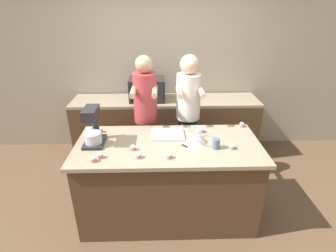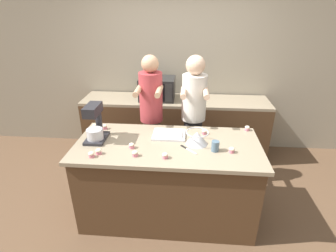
{
  "view_description": "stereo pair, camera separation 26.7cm",
  "coord_description": "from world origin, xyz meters",
  "px_view_note": "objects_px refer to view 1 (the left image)",
  "views": [
    {
      "loc": [
        -0.07,
        -2.38,
        2.23
      ],
      "look_at": [
        0.0,
        0.04,
        1.1
      ],
      "focal_mm": 28.0,
      "sensor_mm": 36.0,
      "label": 1
    },
    {
      "loc": [
        0.2,
        -2.37,
        2.23
      ],
      "look_at": [
        0.0,
        0.04,
        1.1
      ],
      "focal_mm": 28.0,
      "sensor_mm": 36.0,
      "label": 2
    }
  ],
  "objects_px": {
    "person_left": "(146,119)",
    "cupcake_4": "(90,130)",
    "cupcake_3": "(133,147)",
    "person_right": "(188,118)",
    "cupcake_6": "(138,155)",
    "cupcake_8": "(100,155)",
    "microwave_oven": "(147,89)",
    "cupcake_2": "(169,156)",
    "stand_mixer": "(93,128)",
    "drinking_glass": "(216,144)",
    "knife": "(189,148)",
    "mixing_bowl": "(197,136)",
    "baking_tray": "(168,134)",
    "cupcake_0": "(202,130)",
    "cupcake_1": "(242,125)",
    "cupcake_9": "(93,159)",
    "cupcake_5": "(232,146)",
    "cupcake_7": "(101,130)"
  },
  "relations": [
    {
      "from": "microwave_oven",
      "to": "cupcake_2",
      "type": "relative_size",
      "value": 9.27
    },
    {
      "from": "microwave_oven",
      "to": "cupcake_0",
      "type": "xyz_separation_m",
      "value": [
        0.66,
        -1.12,
        -0.14
      ]
    },
    {
      "from": "stand_mixer",
      "to": "cupcake_2",
      "type": "xyz_separation_m",
      "value": [
        0.76,
        -0.31,
        -0.15
      ]
    },
    {
      "from": "drinking_glass",
      "to": "cupcake_4",
      "type": "height_order",
      "value": "drinking_glass"
    },
    {
      "from": "mixing_bowl",
      "to": "drinking_glass",
      "type": "height_order",
      "value": "mixing_bowl"
    },
    {
      "from": "person_left",
      "to": "cupcake_4",
      "type": "height_order",
      "value": "person_left"
    },
    {
      "from": "drinking_glass",
      "to": "cupcake_2",
      "type": "relative_size",
      "value": 1.91
    },
    {
      "from": "cupcake_3",
      "to": "stand_mixer",
      "type": "bearing_deg",
      "value": 160.24
    },
    {
      "from": "cupcake_6",
      "to": "cupcake_8",
      "type": "distance_m",
      "value": 0.36
    },
    {
      "from": "cupcake_3",
      "to": "cupcake_4",
      "type": "xyz_separation_m",
      "value": [
        -0.52,
        0.42,
        0.0
      ]
    },
    {
      "from": "knife",
      "to": "cupcake_0",
      "type": "height_order",
      "value": "cupcake_0"
    },
    {
      "from": "baking_tray",
      "to": "knife",
      "type": "xyz_separation_m",
      "value": [
        0.21,
        -0.28,
        -0.02
      ]
    },
    {
      "from": "drinking_glass",
      "to": "cupcake_2",
      "type": "bearing_deg",
      "value": -159.81
    },
    {
      "from": "mixing_bowl",
      "to": "baking_tray",
      "type": "bearing_deg",
      "value": 152.59
    },
    {
      "from": "cupcake_9",
      "to": "cupcake_2",
      "type": "bearing_deg",
      "value": 3.15
    },
    {
      "from": "person_left",
      "to": "cupcake_8",
      "type": "bearing_deg",
      "value": -112.73
    },
    {
      "from": "microwave_oven",
      "to": "cupcake_2",
      "type": "bearing_deg",
      "value": -80.58
    },
    {
      "from": "cupcake_4",
      "to": "cupcake_9",
      "type": "xyz_separation_m",
      "value": [
        0.18,
        -0.62,
        0.0
      ]
    },
    {
      "from": "knife",
      "to": "cupcake_8",
      "type": "distance_m",
      "value": 0.87
    },
    {
      "from": "cupcake_7",
      "to": "baking_tray",
      "type": "bearing_deg",
      "value": -8.41
    },
    {
      "from": "person_left",
      "to": "baking_tray",
      "type": "bearing_deg",
      "value": -61.23
    },
    {
      "from": "cupcake_8",
      "to": "cupcake_2",
      "type": "bearing_deg",
      "value": -1.96
    },
    {
      "from": "cupcake_1",
      "to": "cupcake_4",
      "type": "bearing_deg",
      "value": -177.11
    },
    {
      "from": "knife",
      "to": "cupcake_3",
      "type": "bearing_deg",
      "value": -177.92
    },
    {
      "from": "cupcake_0",
      "to": "mixing_bowl",
      "type": "bearing_deg",
      "value": -110.45
    },
    {
      "from": "person_right",
      "to": "cupcake_6",
      "type": "xyz_separation_m",
      "value": [
        -0.55,
        -0.92,
        0.02
      ]
    },
    {
      "from": "drinking_glass",
      "to": "cupcake_7",
      "type": "distance_m",
      "value": 1.29
    },
    {
      "from": "cupcake_3",
      "to": "cupcake_6",
      "type": "height_order",
      "value": "same"
    },
    {
      "from": "cupcake_9",
      "to": "cupcake_0",
      "type": "bearing_deg",
      "value": 27.95
    },
    {
      "from": "cupcake_6",
      "to": "microwave_oven",
      "type": "bearing_deg",
      "value": 89.43
    },
    {
      "from": "mixing_bowl",
      "to": "baking_tray",
      "type": "height_order",
      "value": "mixing_bowl"
    },
    {
      "from": "cupcake_5",
      "to": "microwave_oven",
      "type": "bearing_deg",
      "value": 121.14
    },
    {
      "from": "cupcake_4",
      "to": "cupcake_8",
      "type": "relative_size",
      "value": 1.0
    },
    {
      "from": "baking_tray",
      "to": "drinking_glass",
      "type": "bearing_deg",
      "value": -31.13
    },
    {
      "from": "person_left",
      "to": "person_right",
      "type": "relative_size",
      "value": 1.0
    },
    {
      "from": "person_left",
      "to": "mixing_bowl",
      "type": "xyz_separation_m",
      "value": [
        0.56,
        -0.63,
        0.07
      ]
    },
    {
      "from": "cupcake_5",
      "to": "cupcake_8",
      "type": "height_order",
      "value": "same"
    },
    {
      "from": "cupcake_1",
      "to": "cupcake_4",
      "type": "distance_m",
      "value": 1.75
    },
    {
      "from": "baking_tray",
      "to": "cupcake_4",
      "type": "distance_m",
      "value": 0.88
    },
    {
      "from": "cupcake_2",
      "to": "stand_mixer",
      "type": "bearing_deg",
      "value": 158.05
    },
    {
      "from": "person_left",
      "to": "cupcake_6",
      "type": "distance_m",
      "value": 0.92
    },
    {
      "from": "drinking_glass",
      "to": "cupcake_5",
      "type": "relative_size",
      "value": 1.91
    },
    {
      "from": "cupcake_0",
      "to": "cupcake_5",
      "type": "distance_m",
      "value": 0.45
    },
    {
      "from": "person_left",
      "to": "knife",
      "type": "xyz_separation_m",
      "value": [
        0.47,
        -0.76,
        0.0
      ]
    },
    {
      "from": "person_right",
      "to": "stand_mixer",
      "type": "relative_size",
      "value": 4.31
    },
    {
      "from": "drinking_glass",
      "to": "cupcake_0",
      "type": "distance_m",
      "value": 0.37
    },
    {
      "from": "person_left",
      "to": "cupcake_0",
      "type": "bearing_deg",
      "value": -31.97
    },
    {
      "from": "knife",
      "to": "stand_mixer",
      "type": "bearing_deg",
      "value": 172.55
    },
    {
      "from": "person_right",
      "to": "cupcake_5",
      "type": "bearing_deg",
      "value": -64.78
    },
    {
      "from": "cupcake_4",
      "to": "cupcake_8",
      "type": "height_order",
      "value": "same"
    }
  ]
}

